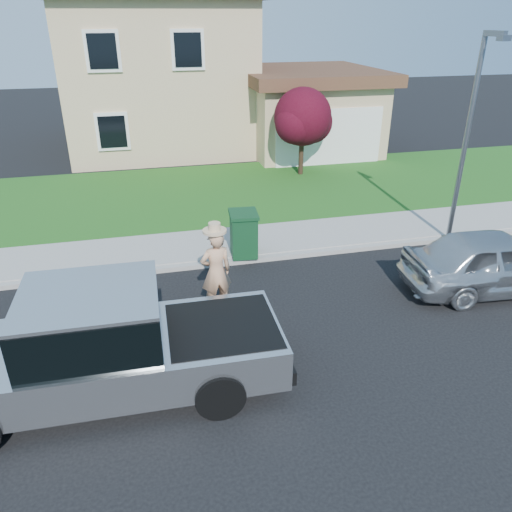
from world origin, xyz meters
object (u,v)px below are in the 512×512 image
at_px(ornamental_tree, 303,120).
at_px(street_lamp, 469,132).
at_px(pickup_truck, 104,348).
at_px(woman, 216,270).
at_px(sedan, 496,261).
at_px(trash_bin, 244,233).

relative_size(ornamental_tree, street_lamp, 0.60).
xyz_separation_m(pickup_truck, woman, (2.24, 2.20, 0.05)).
bearing_deg(woman, sedan, 165.83).
bearing_deg(ornamental_tree, sedan, -81.09).
bearing_deg(ornamental_tree, trash_bin, -119.37).
bearing_deg(pickup_truck, street_lamp, 25.19).
relative_size(pickup_truck, street_lamp, 1.10).
bearing_deg(trash_bin, sedan, -23.42).
bearing_deg(street_lamp, woman, -175.56).
relative_size(pickup_truck, woman, 2.95).
relative_size(ornamental_tree, trash_bin, 2.84).
bearing_deg(sedan, ornamental_tree, 13.17).
xyz_separation_m(pickup_truck, sedan, (8.68, 1.58, -0.19)).
xyz_separation_m(woman, street_lamp, (6.94, 1.89, 2.18)).
bearing_deg(trash_bin, pickup_truck, -121.34).
distance_m(woman, street_lamp, 7.52).
xyz_separation_m(ornamental_tree, street_lamp, (2.02, -7.20, 0.92)).
height_order(sedan, trash_bin, sedan).
relative_size(trash_bin, street_lamp, 0.21).
bearing_deg(street_lamp, pickup_truck, -166.79).
xyz_separation_m(woman, ornamental_tree, (4.92, 9.10, 1.26)).
relative_size(woman, ornamental_tree, 0.62).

